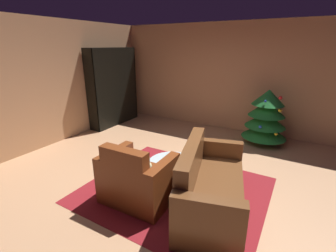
{
  "coord_description": "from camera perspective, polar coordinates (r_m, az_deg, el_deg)",
  "views": [
    {
      "loc": [
        1.64,
        -2.97,
        2.16
      ],
      "look_at": [
        -0.18,
        0.15,
        0.92
      ],
      "focal_mm": 25.34,
      "sensor_mm": 36.0,
      "label": 1
    }
  ],
  "objects": [
    {
      "name": "ground_plane",
      "position": [
        4.03,
        1.15,
        -13.59
      ],
      "size": [
        7.68,
        7.68,
        0.0
      ],
      "primitive_type": "plane",
      "color": "tan"
    },
    {
      "name": "wall_back",
      "position": [
        6.39,
        15.38,
        11.03
      ],
      "size": [
        6.52,
        0.06,
        2.72
      ],
      "primitive_type": "cube",
      "color": "tan",
      "rests_on": "ground"
    },
    {
      "name": "wall_left",
      "position": [
        5.76,
        -28.44,
        8.64
      ],
      "size": [
        0.06,
        6.37,
        2.72
      ],
      "primitive_type": "cube",
      "color": "tan",
      "rests_on": "ground"
    },
    {
      "name": "area_rug",
      "position": [
        3.87,
        1.66,
        -15.06
      ],
      "size": [
        2.69,
        2.32,
        0.01
      ],
      "primitive_type": "cube",
      "color": "maroon",
      "rests_on": "ground"
    },
    {
      "name": "bookshelf_unit",
      "position": [
        6.92,
        -12.42,
        8.95
      ],
      "size": [
        0.36,
        1.61,
        2.1
      ],
      "color": "black",
      "rests_on": "ground"
    },
    {
      "name": "armchair_red",
      "position": [
        3.5,
        -7.46,
        -12.85
      ],
      "size": [
        0.99,
        0.76,
        0.92
      ],
      "color": "brown",
      "rests_on": "ground"
    },
    {
      "name": "couch_red",
      "position": [
        3.39,
        9.86,
        -14.41
      ],
      "size": [
        1.21,
        1.87,
        0.93
      ],
      "color": "brown",
      "rests_on": "ground"
    },
    {
      "name": "coffee_table",
      "position": [
        3.76,
        1.05,
        -9.09
      ],
      "size": [
        0.75,
        0.75,
        0.44
      ],
      "color": "black",
      "rests_on": "ground"
    },
    {
      "name": "book_stack_on_table",
      "position": [
        3.7,
        1.84,
        -8.28
      ],
      "size": [
        0.23,
        0.19,
        0.07
      ],
      "color": "#3D488F",
      "rests_on": "coffee_table"
    },
    {
      "name": "bottle_on_table",
      "position": [
        3.51,
        1.57,
        -8.63
      ],
      "size": [
        0.07,
        0.07,
        0.26
      ],
      "color": "navy",
      "rests_on": "coffee_table"
    },
    {
      "name": "decorated_tree",
      "position": [
        5.77,
        22.48,
        2.04
      ],
      "size": [
        0.98,
        0.98,
        1.25
      ],
      "color": "brown",
      "rests_on": "ground"
    }
  ]
}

